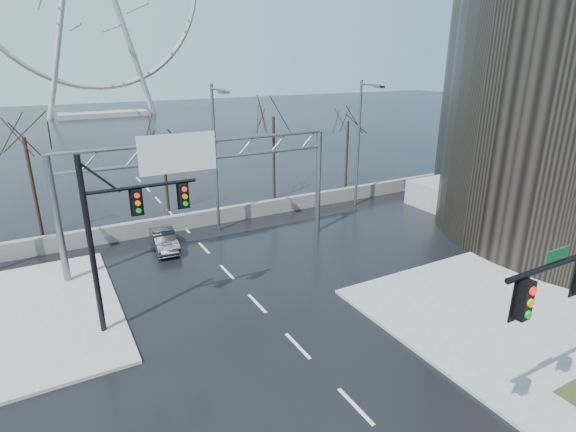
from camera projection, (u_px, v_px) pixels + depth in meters
ground at (355, 406)px, 15.64m from camera, size 260.00×260.00×0.00m
sidewalk_right_ext at (495, 306)px, 21.86m from camera, size 12.00×10.00×0.15m
sidewalk_far at (2, 323)px, 20.48m from camera, size 10.00×12.00×0.15m
barrier_wall at (185, 221)px, 31.97m from camera, size 52.00×0.50×1.10m
signal_mast_far at (118, 227)px, 18.76m from camera, size 4.72×0.41×8.00m
sign_gantry at (198, 173)px, 26.12m from camera, size 16.36×0.40×7.60m
streetlight_mid at (217, 149)px, 29.62m from camera, size 0.50×2.55×10.00m
streetlight_right at (361, 135)px, 35.13m from camera, size 0.50×2.55×10.00m
tree_left at (26, 149)px, 28.95m from camera, size 3.75×3.75×7.50m
tree_center at (163, 147)px, 34.17m from camera, size 3.25×3.25×6.50m
tree_right at (274, 127)px, 37.13m from camera, size 3.90×3.90×7.80m
tree_far_right at (348, 129)px, 41.48m from camera, size 3.40×3.40×6.80m
car at (164, 240)px, 28.42m from camera, size 1.61×3.92×1.26m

